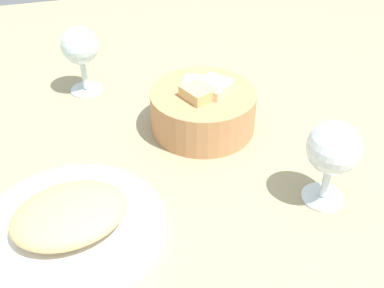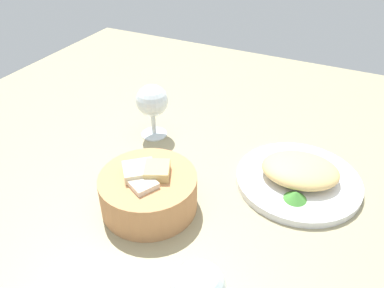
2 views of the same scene
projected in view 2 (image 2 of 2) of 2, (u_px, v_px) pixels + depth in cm
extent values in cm
cube|color=#9A8F6B|center=(191.00, 198.00, 70.71)|extent=(140.00, 140.00, 2.00)
cylinder|color=white|center=(298.00, 180.00, 72.08)|extent=(23.00, 23.00, 1.40)
ellipsoid|color=#DAB36E|center=(300.00, 170.00, 70.64)|extent=(15.96, 13.54, 3.64)
cone|color=#408632|center=(296.00, 195.00, 66.45)|extent=(4.06, 4.06, 1.65)
cylinder|color=tan|center=(149.00, 192.00, 65.58)|extent=(16.54, 16.54, 6.61)
cube|color=beige|center=(140.00, 179.00, 64.92)|extent=(6.95, 6.88, 5.16)
cube|color=beige|center=(143.00, 191.00, 62.64)|extent=(5.61, 5.42, 4.31)
cube|color=tan|center=(158.00, 177.00, 64.47)|extent=(5.54, 5.76, 4.49)
cylinder|color=silver|center=(154.00, 133.00, 85.97)|extent=(5.63, 5.63, 0.60)
cylinder|color=silver|center=(154.00, 124.00, 84.49)|extent=(1.00, 1.00, 4.56)
sphere|color=silver|center=(152.00, 101.00, 81.23)|extent=(6.89, 6.89, 6.89)
sphere|color=silver|center=(198.00, 288.00, 43.93)|extent=(6.47, 6.47, 6.47)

